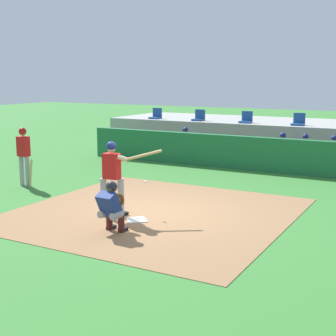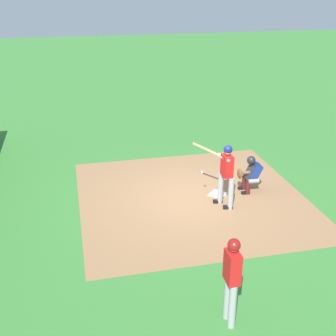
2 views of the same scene
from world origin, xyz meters
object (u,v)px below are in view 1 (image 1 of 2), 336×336
dugout_player_2 (304,152)px  stadium_seat_0 (156,116)px  batter_at_plate (113,174)px  on_deck_batter (24,153)px  dugout_player_1 (281,150)px  stadium_seat_1 (199,118)px  home_plate (137,220)px  stadium_seat_2 (246,120)px  catcher_crouched (112,205)px  dugout_player_3 (333,154)px  stadium_seat_3 (298,122)px  dugout_player_0 (184,143)px

dugout_player_2 → stadium_seat_0: (-7.25, 2.03, 0.86)m
batter_at_plate → on_deck_batter: (-4.29, 1.43, -0.02)m
dugout_player_1 → stadium_seat_1: size_ratio=2.71×
home_plate → stadium_seat_2: 10.35m
stadium_seat_1 → stadium_seat_2: same height
home_plate → dugout_player_2: bearing=77.3°
catcher_crouched → on_deck_batter: (-4.96, 2.45, 0.41)m
dugout_player_3 → stadium_seat_3: (-1.73, 2.03, 0.86)m
stadium_seat_1 → stadium_seat_2: bearing=0.0°
dugout_player_0 → stadium_seat_0: 3.32m
on_deck_batter → stadium_seat_2: 9.53m
batter_at_plate → dugout_player_3: batter_at_plate is taller
batter_at_plate → dugout_player_0: size_ratio=1.39×
dugout_player_2 → stadium_seat_2: (-2.92, 2.03, 0.86)m
catcher_crouched → dugout_player_3: bearing=72.8°
batter_at_plate → stadium_seat_3: stadium_seat_3 is taller
on_deck_batter → stadium_seat_1: bearing=78.9°
catcher_crouched → dugout_player_3: (2.81, 9.11, 0.07)m
stadium_seat_0 → dugout_player_1: bearing=-17.5°
batter_at_plate → dugout_player_3: 8.82m
batter_at_plate → catcher_crouched: size_ratio=0.96×
dugout_player_2 → home_plate: bearing=-102.7°
dugout_player_2 → stadium_seat_1: bearing=158.2°
catcher_crouched → dugout_player_0: size_ratio=1.44×
home_plate → stadium_seat_2: bearing=96.1°
dugout_player_1 → stadium_seat_1: 4.81m
on_deck_batter → dugout_player_2: 9.52m
dugout_player_0 → stadium_seat_1: 2.23m
catcher_crouched → stadium_seat_0: size_ratio=3.90×
dugout_player_2 → stadium_seat_3: 2.33m
home_plate → batter_at_plate: 1.22m
on_deck_batter → dugout_player_3: size_ratio=1.37×
stadium_seat_0 → home_plate: bearing=-62.0°
dugout_player_0 → dugout_player_3: bearing=0.0°
home_plate → on_deck_batter: 5.27m
dugout_player_1 → stadium_seat_2: 3.05m
catcher_crouched → dugout_player_2: (1.84, 9.11, 0.07)m
stadium_seat_1 → stadium_seat_2: (2.17, 0.00, 0.00)m
on_deck_batter → stadium_seat_1: size_ratio=3.72×
dugout_player_2 → dugout_player_3: size_ratio=1.00×
on_deck_batter → dugout_player_3: 10.24m
home_plate → on_deck_batter: bearing=163.3°
dugout_player_3 → home_plate: bearing=-109.1°
catcher_crouched → dugout_player_3: 9.53m
on_deck_batter → stadium_seat_3: stadium_seat_3 is taller
dugout_player_3 → stadium_seat_3: bearing=130.4°
dugout_player_2 → dugout_player_3: same height
batter_at_plate → stadium_seat_1: 10.46m
batter_at_plate → dugout_player_2: bearing=72.8°
stadium_seat_1 → dugout_player_0: bearing=-81.3°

